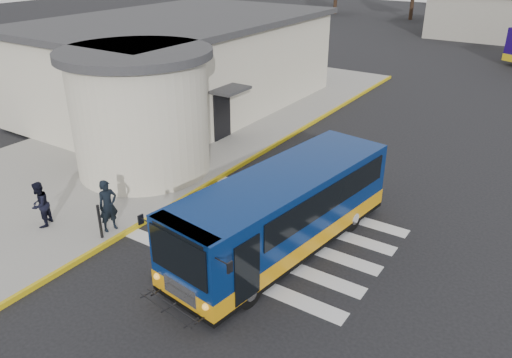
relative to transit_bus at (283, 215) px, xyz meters
The scene contains 9 objects.
ground 1.84m from the transit_bus, 111.93° to the left, with size 140.00×140.00×0.00m, color black.
sidewalk 10.96m from the transit_bus, 150.88° to the left, with size 10.00×34.00×0.15m, color gray.
curb_strip 7.09m from the transit_bus, 130.77° to the left, with size 0.12×34.00×0.16m, color gold.
station_building 14.09m from the transit_bus, 144.15° to the left, with size 12.70×18.70×4.80m.
crosswalk 1.64m from the transit_bus, 153.68° to the left, with size 8.00×5.35×0.01m.
transit_bus is the anchor object (origin of this frame).
pedestrian_a 5.52m from the transit_bus, 155.66° to the right, with size 0.63×0.41×1.72m, color black.
pedestrian_b 7.80m from the transit_bus, 154.80° to the right, with size 0.75×0.58×1.53m, color black.
bollard 5.64m from the transit_bus, 150.44° to the right, with size 0.09×0.09×1.14m, color black.
Camera 1 is at (6.97, -12.51, 8.50)m, focal length 35.00 mm.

